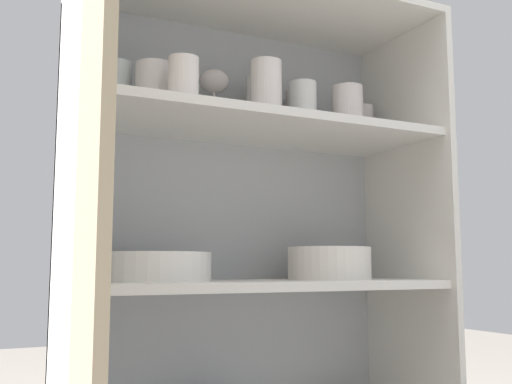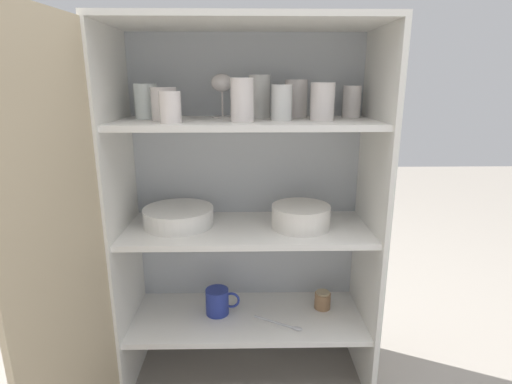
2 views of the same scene
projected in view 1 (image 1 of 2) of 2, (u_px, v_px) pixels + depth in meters
The scene contains 19 objects.
cupboard_back_panel at pixel (230, 268), 1.54m from camera, with size 0.88×0.02×1.26m, color #B2B7BC.
cupboard_side_left at pixel (66, 268), 1.20m from camera, with size 0.02×0.37×1.26m, color white.
cupboard_side_right at pixel (407, 268), 1.57m from camera, with size 0.02×0.37×1.26m, color white.
cupboard_top_panel at pixel (260, 5), 1.46m from camera, with size 0.88×0.37×0.02m, color white.
shelf_board_middle at pixel (260, 285), 1.38m from camera, with size 0.85×0.33×0.02m, color white.
shelf_board_upper at pixel (260, 128), 1.43m from camera, with size 0.85×0.33×0.02m, color white.
cupboard_door at pixel (87, 269), 0.83m from camera, with size 0.06×0.44×1.26m.
tumbler_glass_0 at pixel (154, 87), 1.31m from camera, with size 0.08×0.08×0.10m.
tumbler_glass_1 at pixel (260, 105), 1.53m from camera, with size 0.07×0.07×0.14m.
tumbler_glass_2 at pixel (183, 80), 1.25m from camera, with size 0.07×0.07×0.09m.
tumbler_glass_3 at pixel (266, 89), 1.38m from camera, with size 0.07×0.07×0.13m.
tumbler_glass_4 at pixel (348, 109), 1.53m from camera, with size 0.08×0.08×0.12m.
tumbler_glass_5 at pixel (362, 125), 1.67m from camera, with size 0.06×0.06×0.11m.
tumbler_glass_6 at pixel (301, 115), 1.60m from camera, with size 0.08×0.08×0.13m.
tumbler_glass_7 at pixel (303, 105), 1.47m from camera, with size 0.07×0.07×0.11m.
tumbler_glass_8 at pixel (115, 88), 1.34m from camera, with size 0.08×0.08×0.11m.
wine_glass_0 at pixel (214, 85), 1.48m from camera, with size 0.07×0.07×0.15m.
plate_stack_white at pixel (155, 267), 1.30m from camera, with size 0.25×0.25×0.06m.
mixing_bowl_large at pixel (329, 262), 1.46m from camera, with size 0.20×0.20×0.08m.
Camera 1 is at (-0.62, -1.09, 0.63)m, focal length 42.00 mm.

